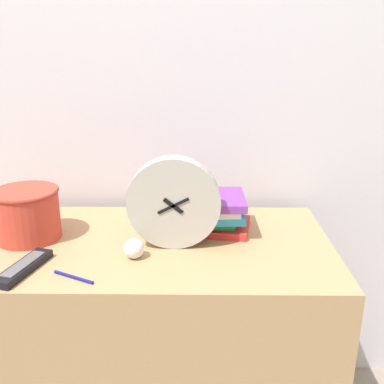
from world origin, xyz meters
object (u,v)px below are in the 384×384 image
basket (27,212)px  tv_remote (24,267)px  book_stack (207,212)px  desk_clock (174,203)px  pen (74,277)px  crumpled_paper_ball (134,248)px

basket → tv_remote: 0.22m
book_stack → tv_remote: (-0.47, -0.27, -0.05)m
book_stack → desk_clock: bearing=-130.2°
desk_clock → basket: (-0.43, 0.05, -0.05)m
pen → tv_remote: bearing=165.6°
book_stack → basket: (-0.53, -0.06, 0.02)m
basket → tv_remote: (0.06, -0.20, -0.07)m
desk_clock → tv_remote: 0.42m
book_stack → pen: 0.45m
desk_clock → basket: 0.44m
book_stack → crumpled_paper_ball: (-0.20, -0.19, -0.03)m
tv_remote → pen: (0.14, -0.03, -0.01)m
basket → pen: (0.19, -0.24, -0.08)m
basket → crumpled_paper_ball: (0.33, -0.12, -0.05)m
tv_remote → crumpled_paper_ball: crumpled_paper_ball is taller
desk_clock → tv_remote: bearing=-157.9°
book_stack → basket: basket is taller
desk_clock → crumpled_paper_ball: 0.16m
desk_clock → pen: desk_clock is taller
book_stack → crumpled_paper_ball: size_ratio=4.67×
basket → crumpled_paper_ball: basket is taller
tv_remote → pen: tv_remote is taller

